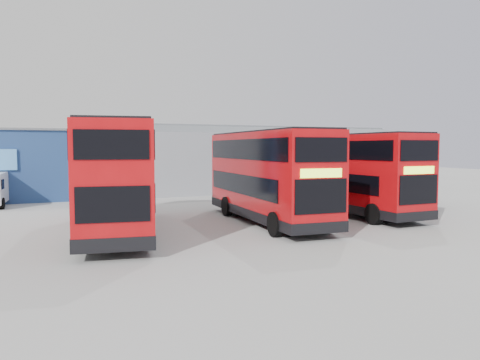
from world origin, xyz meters
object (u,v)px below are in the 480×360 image
at_px(double_decker_left, 115,179).
at_px(double_decker_right, 348,174).
at_px(single_decker_blue, 359,179).
at_px(double_decker_centre, 267,177).
at_px(maintenance_shed, 252,160).

xyz_separation_m(double_decker_left, double_decker_right, (13.18, 0.94, -0.15)).
bearing_deg(single_decker_blue, double_decker_right, 42.68).
bearing_deg(double_decker_centre, double_decker_left, -176.94).
bearing_deg(maintenance_shed, double_decker_centre, -112.25).
relative_size(double_decker_right, single_decker_blue, 0.96).
bearing_deg(single_decker_blue, maintenance_shed, -82.50).
relative_size(double_decker_centre, single_decker_blue, 0.97).
bearing_deg(double_decker_right, double_decker_left, -176.90).
xyz_separation_m(double_decker_left, double_decker_centre, (7.53, 0.02, -0.11)).
bearing_deg(double_decker_right, double_decker_centre, -171.67).
bearing_deg(double_decker_centre, single_decker_blue, 34.69).
bearing_deg(maintenance_shed, double_decker_right, -97.11).
xyz_separation_m(double_decker_right, single_decker_blue, (5.22, 5.80, -0.77)).
height_order(maintenance_shed, double_decker_left, maintenance_shed).
distance_m(double_decker_left, double_decker_centre, 7.53).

